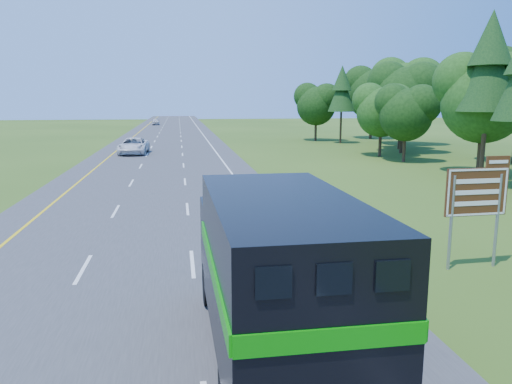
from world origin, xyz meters
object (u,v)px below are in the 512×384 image
(horse_truck, at_px, (275,274))
(far_car, at_px, (156,122))
(white_suv, at_px, (134,146))
(exit_sign, at_px, (478,196))

(horse_truck, bearing_deg, far_car, 93.17)
(white_suv, relative_size, far_car, 1.45)
(horse_truck, relative_size, white_suv, 1.40)
(horse_truck, xyz_separation_m, white_suv, (-6.65, 44.47, -1.18))
(white_suv, height_order, far_car, white_suv)
(far_car, bearing_deg, exit_sign, -83.52)
(exit_sign, bearing_deg, white_suv, 108.15)
(far_car, distance_m, exit_sign, 104.55)
(horse_truck, xyz_separation_m, far_car, (-7.05, 108.74, -1.31))
(far_car, bearing_deg, white_suv, -91.38)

